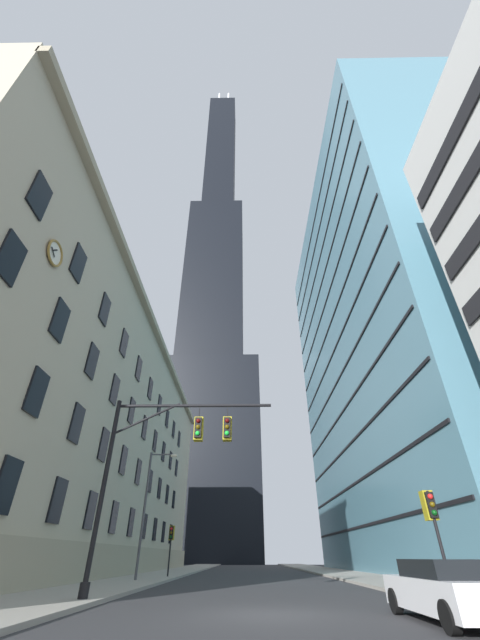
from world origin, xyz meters
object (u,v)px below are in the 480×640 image
(street_lamppost, at_px, (149,500))
(traffic_light_far_left, at_px, (171,536))
(traffic_light_near_right, at_px, (431,511))
(parked_car, at_px, (447,590))
(traffic_signal_mast, at_px, (173,448))

(street_lamppost, bearing_deg, traffic_light_far_left, 79.40)
(traffic_light_near_right, relative_size, parked_car, 0.73)
(traffic_signal_mast, relative_size, parked_car, 1.57)
(traffic_signal_mast, distance_m, street_lamppost, 13.52)
(traffic_light_far_left, bearing_deg, traffic_signal_mast, -80.72)
(parked_car, bearing_deg, traffic_light_far_left, 116.99)
(traffic_signal_mast, relative_size, traffic_light_near_right, 2.14)
(traffic_signal_mast, bearing_deg, traffic_light_near_right, -3.00)
(traffic_light_near_right, distance_m, parked_car, 4.87)
(traffic_light_near_right, xyz_separation_m, street_lamppost, (-14.27, 13.48, 2.00))
(traffic_signal_mast, distance_m, parked_car, 10.70)
(traffic_signal_mast, xyz_separation_m, parked_car, (8.50, -4.45, -4.75))
(parked_car, bearing_deg, traffic_signal_mast, 152.36)
(traffic_light_near_right, xyz_separation_m, traffic_light_far_left, (-13.32, 18.55, -0.04))
(street_lamppost, bearing_deg, traffic_light_near_right, -43.39)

